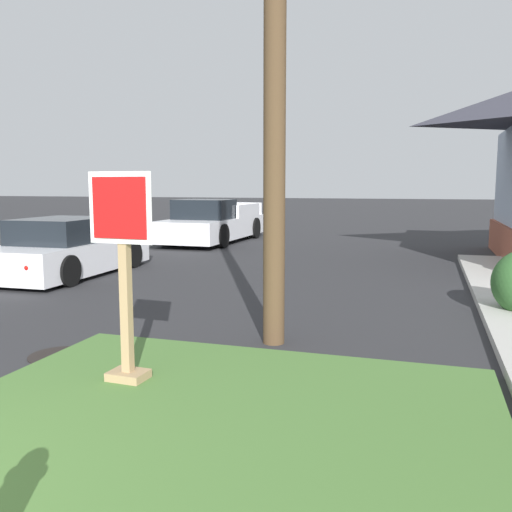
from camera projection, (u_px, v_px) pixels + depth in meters
grass_corner_patch at (174, 463)px, 3.78m from camera, size 4.64×5.25×0.08m
stop_sign at (125, 285)px, 5.17m from camera, size 0.67×0.30×1.99m
manhole_cover at (60, 356)px, 6.27m from camera, size 0.70×0.70×0.02m
parked_sedan_white at (67, 250)px, 11.89m from camera, size 2.00×4.23×1.25m
pickup_truck_white at (212, 224)px, 18.76m from camera, size 2.19×5.55×1.48m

